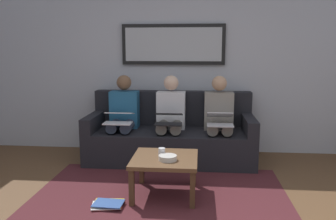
{
  "coord_description": "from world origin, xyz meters",
  "views": [
    {
      "loc": [
        -0.39,
        2.52,
        1.49
      ],
      "look_at": [
        0.0,
        -1.7,
        0.75
      ],
      "focal_mm": 37.57,
      "sensor_mm": 36.0,
      "label": 1
    }
  ],
  "objects": [
    {
      "name": "person_right",
      "position": [
        0.64,
        -2.05,
        0.61
      ],
      "size": [
        0.38,
        0.58,
        1.14
      ],
      "color": "#235B84",
      "rests_on": "couch"
    },
    {
      "name": "cup",
      "position": [
        -0.01,
        -0.92,
        0.45
      ],
      "size": [
        0.07,
        0.07,
        0.09
      ],
      "primitive_type": "cylinder",
      "color": "silver",
      "rests_on": "coffee_table"
    },
    {
      "name": "coffee_table",
      "position": [
        -0.04,
        -0.9,
        0.35
      ],
      "size": [
        0.66,
        0.66,
        0.4
      ],
      "color": "brown",
      "rests_on": "ground_plane"
    },
    {
      "name": "bowl",
      "position": [
        -0.08,
        -0.8,
        0.43
      ],
      "size": [
        0.18,
        0.18,
        0.05
      ],
      "primitive_type": "cylinder",
      "color": "beige",
      "rests_on": "coffee_table"
    },
    {
      "name": "couch",
      "position": [
        0.0,
        -2.12,
        0.31
      ],
      "size": [
        2.2,
        0.9,
        0.9
      ],
      "color": "black",
      "rests_on": "ground_plane"
    },
    {
      "name": "person_left",
      "position": [
        -0.64,
        -2.05,
        0.61
      ],
      "size": [
        0.38,
        0.58,
        1.14
      ],
      "color": "gray",
      "rests_on": "couch"
    },
    {
      "name": "magazine_stack",
      "position": [
        0.47,
        -0.56,
        0.03
      ],
      "size": [
        0.32,
        0.27,
        0.04
      ],
      "color": "red",
      "rests_on": "ground_plane"
    },
    {
      "name": "laptop_black",
      "position": [
        0.0,
        -1.8,
        0.62
      ],
      "size": [
        0.34,
        0.32,
        0.14
      ],
      "color": "black"
    },
    {
      "name": "laptop_silver",
      "position": [
        -0.64,
        -1.81,
        0.62
      ],
      "size": [
        0.32,
        0.35,
        0.16
      ],
      "color": "silver"
    },
    {
      "name": "area_rug",
      "position": [
        0.0,
        -0.85,
        0.0
      ],
      "size": [
        2.6,
        1.8,
        0.01
      ],
      "primitive_type": "cube",
      "color": "#4C1E23",
      "rests_on": "ground_plane"
    },
    {
      "name": "person_middle",
      "position": [
        0.0,
        -2.05,
        0.61
      ],
      "size": [
        0.38,
        0.58,
        1.14
      ],
      "color": "silver",
      "rests_on": "couch"
    },
    {
      "name": "framed_mirror",
      "position": [
        0.0,
        -2.51,
        1.55
      ],
      "size": [
        1.46,
        0.05,
        0.57
      ],
      "color": "black"
    },
    {
      "name": "laptop_white",
      "position": [
        0.64,
        -1.8,
        0.63
      ],
      "size": [
        0.35,
        0.32,
        0.14
      ],
      "color": "white"
    },
    {
      "name": "wall_rear",
      "position": [
        0.0,
        -2.6,
        1.3
      ],
      "size": [
        6.0,
        0.12,
        2.6
      ],
      "primitive_type": "cube",
      "color": "#B7BCC6",
      "rests_on": "ground_plane"
    }
  ]
}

